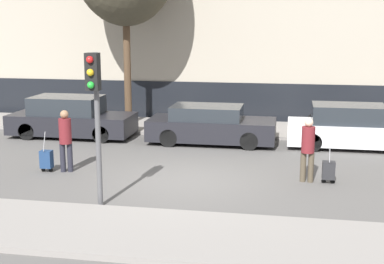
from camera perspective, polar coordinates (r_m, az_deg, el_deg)
The scene contains 12 objects.
ground_plane at distance 14.11m, azimuth -0.71°, elevation -5.26°, with size 80.00×80.00×0.00m, color #565451.
sidewalk_near at distance 10.64m, azimuth -4.66°, elevation -10.70°, with size 28.00×2.50×0.12m.
sidewalk_far at distance 20.81m, azimuth 3.00°, elevation 0.42°, with size 28.00×3.00×0.12m.
parked_car_0 at distance 19.90m, azimuth -12.80°, elevation 1.45°, with size 4.46×1.80×1.48m.
parked_car_1 at distance 18.37m, azimuth 2.01°, elevation 0.71°, with size 4.34×1.79×1.30m.
parked_car_2 at distance 18.44m, azimuth 16.64°, elevation 0.42°, with size 4.25×1.72×1.44m.
pedestrian_left at distance 15.16m, azimuth -13.35°, elevation -0.52°, with size 0.34×0.34×1.74m.
trolley_left at distance 15.40m, azimuth -15.26°, elevation -2.83°, with size 0.34×0.29×1.15m.
pedestrian_right at distance 14.13m, azimuth 12.26°, elevation -1.47°, with size 0.35×0.34×1.69m.
trolley_right at distance 14.26m, azimuth 14.37°, elevation -3.98°, with size 0.34×0.29×1.13m.
traffic_light at distance 11.75m, azimuth -10.32°, elevation 3.53°, with size 0.28×0.47×3.46m.
parked_bicycle at distance 20.28m, azimuth 14.52°, elevation 1.01°, with size 1.77×0.06×0.96m.
Camera 1 is at (2.60, -13.25, 4.09)m, focal length 50.00 mm.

